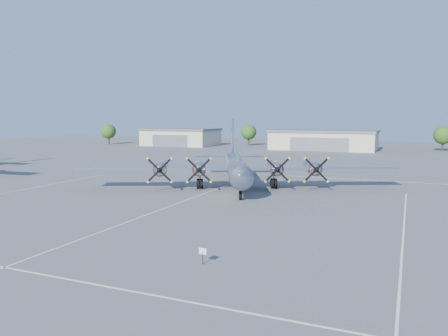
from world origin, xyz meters
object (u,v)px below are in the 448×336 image
at_px(info_placard, 203,253).
at_px(hangar_center, 324,140).
at_px(tree_west, 249,132).
at_px(hangar_west, 181,137).
at_px(main_bomber_b29, 236,186).
at_px(tree_east, 443,135).
at_px(tree_far_west, 109,131).

bearing_deg(info_placard, hangar_center, 104.40).
bearing_deg(tree_west, hangar_west, -158.11).
distance_m(hangar_center, main_bomber_b29, 69.75).
bearing_deg(info_placard, hangar_west, 127.64).
distance_m(main_bomber_b29, info_placard, 30.50).
relative_size(hangar_west, tree_east, 3.40).
bearing_deg(hangar_west, tree_west, 21.89).
bearing_deg(tree_far_west, info_placard, -49.57).
height_order(tree_far_west, tree_west, same).
bearing_deg(info_placard, main_bomber_b29, 115.89).
distance_m(hangar_west, main_bomber_b29, 83.80).
relative_size(tree_far_west, tree_east, 1.00).
relative_size(tree_far_west, tree_west, 1.00).
height_order(hangar_west, hangar_center, same).
bearing_deg(tree_east, hangar_center, -168.62).
bearing_deg(tree_east, tree_far_west, -174.29).
xyz_separation_m(main_bomber_b29, info_placard, (9.27, -29.05, 0.72)).
xyz_separation_m(hangar_center, info_placard, (10.74, -98.73, -1.99)).
distance_m(tree_east, info_placard, 106.58).
bearing_deg(hangar_west, main_bomber_b29, -56.30).
xyz_separation_m(hangar_center, tree_far_west, (-70.00, -3.96, 1.51)).
bearing_deg(hangar_center, tree_far_west, -176.76).
xyz_separation_m(hangar_center, tree_east, (30.00, 6.04, 1.51)).
xyz_separation_m(hangar_west, hangar_center, (45.00, -0.00, -0.00)).
height_order(tree_far_west, info_placard, tree_far_west).
bearing_deg(tree_west, main_bomber_b29, -71.19).
xyz_separation_m(hangar_west, tree_far_west, (-25.00, -3.96, 1.51)).
xyz_separation_m(tree_far_west, info_placard, (80.74, -94.76, -3.50)).
height_order(hangar_center, tree_east, tree_east).
bearing_deg(hangar_west, hangar_center, -0.00).
xyz_separation_m(hangar_center, tree_west, (-25.00, 8.04, 1.51)).
bearing_deg(main_bomber_b29, tree_west, 84.39).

